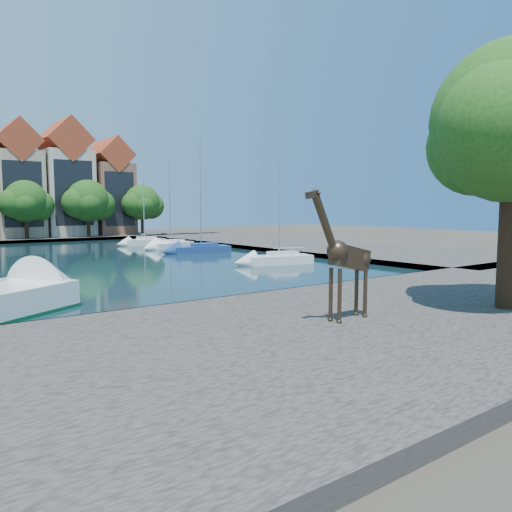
{
  "coord_description": "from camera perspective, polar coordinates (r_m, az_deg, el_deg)",
  "views": [
    {
      "loc": [
        -12.53,
        -19.0,
        4.58
      ],
      "look_at": [
        0.06,
        -2.0,
        2.5
      ],
      "focal_mm": 35.0,
      "sensor_mm": 36.0,
      "label": 1
    }
  ],
  "objects": [
    {
      "name": "townhouse_east_mid",
      "position": [
        77.96,
        -21.05,
        7.84
      ],
      "size": [
        6.43,
        9.18,
        16.65
      ],
      "color": "beige",
      "rests_on": "far_quay"
    },
    {
      "name": "far_tree_mid_east",
      "position": [
        71.02,
        -24.77,
        5.55
      ],
      "size": [
        7.02,
        5.4,
        7.52
      ],
      "color": "#332114",
      "rests_on": "far_quay"
    },
    {
      "name": "sailboat_right_d",
      "position": [
        60.72,
        -12.63,
        1.75
      ],
      "size": [
        4.92,
        1.91,
        7.6
      ],
      "color": "silver",
      "rests_on": "water_basin"
    },
    {
      "name": "townhouse_east_inner",
      "position": [
        76.45,
        -25.78,
        7.43
      ],
      "size": [
        5.94,
        9.18,
        15.79
      ],
      "color": "tan",
      "rests_on": "far_quay"
    },
    {
      "name": "sailboat_right_a",
      "position": [
        39.5,
        2.65,
        -0.1
      ],
      "size": [
        5.55,
        3.09,
        11.31
      ],
      "color": "silver",
      "rests_on": "water_basin"
    },
    {
      "name": "right_quay",
      "position": [
        57.24,
        4.57,
        1.27
      ],
      "size": [
        14.0,
        52.0,
        0.5
      ],
      "primitive_type": "cube",
      "color": "#4F4945",
      "rests_on": "ground"
    },
    {
      "name": "giraffe_statue",
      "position": [
        18.14,
        10.17,
        -0.15
      ],
      "size": [
        3.26,
        0.66,
        4.64
      ],
      "color": "#34271A",
      "rests_on": "near_quay"
    },
    {
      "name": "far_tree_far_east",
      "position": [
        75.94,
        -12.82,
        5.86
      ],
      "size": [
        6.76,
        5.2,
        7.36
      ],
      "color": "#332114",
      "rests_on": "far_quay"
    },
    {
      "name": "water_basin",
      "position": [
        45.02,
        -20.18,
        -0.51
      ],
      "size": [
        38.0,
        50.0,
        0.08
      ],
      "primitive_type": "cube",
      "color": "black",
      "rests_on": "ground"
    },
    {
      "name": "sailboat_right_b",
      "position": [
        49.57,
        -6.28,
        0.99
      ],
      "size": [
        5.87,
        2.81,
        11.4
      ],
      "color": "navy",
      "rests_on": "water_basin"
    },
    {
      "name": "ground",
      "position": [
        23.22,
        -3.07,
        -5.76
      ],
      "size": [
        160.0,
        160.0,
        0.0
      ],
      "primitive_type": "plane",
      "color": "#38332B",
      "rests_on": "ground"
    },
    {
      "name": "far_tree_east",
      "position": [
        73.09,
        -18.59,
        5.85
      ],
      "size": [
        7.54,
        5.8,
        7.84
      ],
      "color": "#332114",
      "rests_on": "far_quay"
    },
    {
      "name": "townhouse_east_end",
      "position": [
        79.92,
        -16.5,
        7.21
      ],
      "size": [
        5.44,
        9.18,
        14.43
      ],
      "color": "brown",
      "rests_on": "far_quay"
    },
    {
      "name": "far_quay",
      "position": [
        76.16,
        -27.02,
        1.75
      ],
      "size": [
        60.0,
        16.0,
        0.5
      ],
      "primitive_type": "cube",
      "color": "#4F4945",
      "rests_on": "ground"
    },
    {
      "name": "near_quay",
      "position": [
        17.88,
        9.53,
        -8.46
      ],
      "size": [
        50.0,
        14.0,
        0.5
      ],
      "primitive_type": "cube",
      "color": "#4F4945",
      "rests_on": "ground"
    },
    {
      "name": "sailboat_right_c",
      "position": [
        55.46,
        -9.74,
        1.41
      ],
      "size": [
        5.83,
        3.61,
        9.68
      ],
      "color": "white",
      "rests_on": "water_basin"
    }
  ]
}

